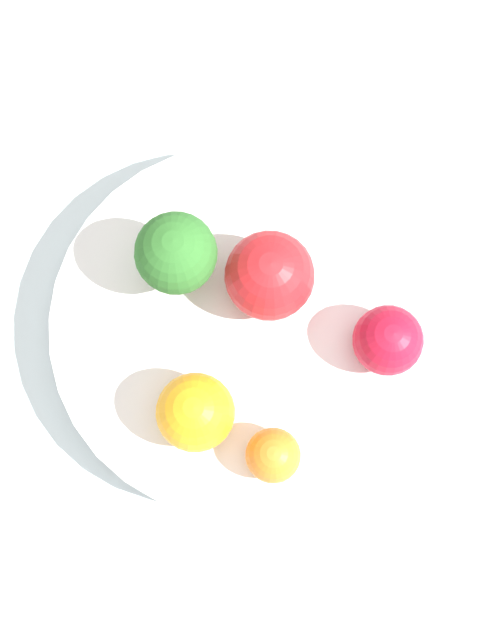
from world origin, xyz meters
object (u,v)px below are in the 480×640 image
bowl (240,329)px  orange_front (273,455)px  orange_back (189,410)px  broccoli (176,254)px  apple_red (270,276)px  apple_green (388,340)px

bowl → orange_front: 0.10m
orange_front → orange_back: 0.06m
broccoli → orange_front: bearing=50.3°
bowl → broccoli: size_ratio=3.63×
apple_red → apple_green: size_ratio=1.28×
broccoli → orange_back: (0.08, 0.05, -0.02)m
apple_red → orange_front: (0.10, 0.05, -0.01)m
bowl → apple_green: apple_green is taller
bowl → apple_red: (-0.03, 0.01, 0.05)m
broccoli → orange_back: bearing=29.3°
broccoli → apple_green: broccoli is taller
broccoli → apple_red: bearing=104.0°
apple_green → orange_back: 0.13m
broccoli → orange_front: 0.14m
bowl → orange_back: size_ratio=5.12×
orange_back → orange_front: bearing=86.1°
bowl → apple_green: 0.10m
apple_red → apple_green: apple_red is taller
apple_red → orange_back: 0.10m
orange_front → bowl: bearing=-142.7°
broccoli → orange_back: size_ratio=1.41×
apple_green → orange_back: size_ratio=0.91×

